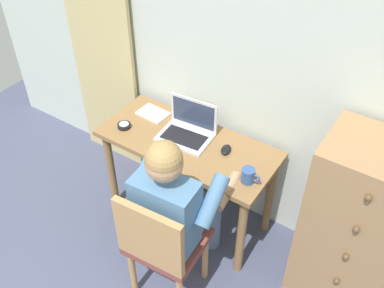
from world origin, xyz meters
TOP-DOWN VIEW (x-y plane):
  - wall_back at (0.00, 2.20)m, footprint 4.80×0.05m
  - curtain_panel at (-1.23, 2.13)m, footprint 0.59×0.03m
  - desk at (-0.28, 1.87)m, footprint 1.20×0.53m
  - dresser at (0.87, 1.92)m, footprint 0.61×0.47m
  - chair at (-0.05, 1.25)m, footprint 0.45×0.43m
  - person_seated at (-0.06, 1.43)m, footprint 0.55×0.60m
  - laptop at (-0.32, 1.93)m, footprint 0.36×0.28m
  - computer_mouse at (-0.02, 1.92)m, footprint 0.08×0.11m
  - desk_clock at (-0.73, 1.76)m, footprint 0.09×0.09m
  - notebook_pad at (-0.65, 1.98)m, footprint 0.22×0.16m
  - coffee_mug at (0.22, 1.76)m, footprint 0.12×0.08m

SIDE VIEW (x-z plane):
  - chair at x=-0.05m, z-range 0.06..0.96m
  - dresser at x=0.87m, z-range 0.00..1.18m
  - desk at x=-0.28m, z-range 0.25..0.98m
  - person_seated at x=-0.06m, z-range 0.08..1.30m
  - notebook_pad at x=-0.65m, z-range 0.74..0.75m
  - desk_clock at x=-0.73m, z-range 0.73..0.77m
  - computer_mouse at x=-0.02m, z-range 0.74..0.77m
  - coffee_mug at x=0.22m, z-range 0.74..0.83m
  - laptop at x=-0.32m, z-range 0.67..0.91m
  - curtain_panel at x=-1.23m, z-range 0.00..2.17m
  - wall_back at x=0.00m, z-range 0.00..2.50m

